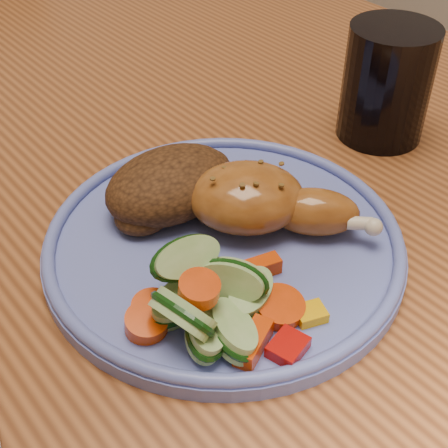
{
  "coord_description": "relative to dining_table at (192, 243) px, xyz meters",
  "views": [
    {
      "loc": [
        -0.27,
        -0.38,
        1.08
      ],
      "look_at": [
        -0.04,
        -0.1,
        0.78
      ],
      "focal_mm": 50.0,
      "sensor_mm": 36.0,
      "label": 1
    }
  ],
  "objects": [
    {
      "name": "dining_table",
      "position": [
        0.0,
        0.0,
        0.0
      ],
      "size": [
        0.9,
        1.4,
        0.75
      ],
      "color": "brown",
      "rests_on": "ground"
    },
    {
      "name": "plate",
      "position": [
        -0.04,
        -0.1,
        0.09
      ],
      "size": [
        0.28,
        0.28,
        0.01
      ],
      "primitive_type": "cylinder",
      "color": "#5A67B9",
      "rests_on": "dining_table"
    },
    {
      "name": "plate_rim",
      "position": [
        -0.04,
        -0.1,
        0.1
      ],
      "size": [
        0.27,
        0.27,
        0.01
      ],
      "primitive_type": "torus",
      "color": "#5A67B9",
      "rests_on": "plate"
    },
    {
      "name": "chicken_leg",
      "position": [
        -0.01,
        -0.1,
        0.12
      ],
      "size": [
        0.13,
        0.14,
        0.05
      ],
      "color": "#985720",
      "rests_on": "plate"
    },
    {
      "name": "rice_pilaf",
      "position": [
        -0.04,
        -0.04,
        0.11
      ],
      "size": [
        0.12,
        0.08,
        0.05
      ],
      "color": "#472711",
      "rests_on": "plate"
    },
    {
      "name": "vegetable_pile",
      "position": [
        -0.1,
        -0.16,
        0.11
      ],
      "size": [
        0.12,
        0.12,
        0.06
      ],
      "color": "#A50A05",
      "rests_on": "plate"
    },
    {
      "name": "drinking_glass",
      "position": [
        0.19,
        -0.06,
        0.14
      ],
      "size": [
        0.08,
        0.08,
        0.11
      ],
      "primitive_type": "cylinder",
      "color": "black",
      "rests_on": "dining_table"
    }
  ]
}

